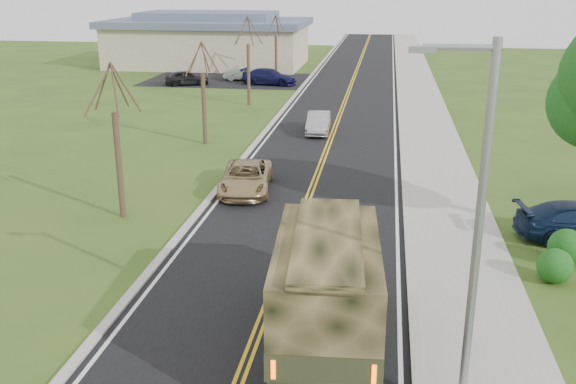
# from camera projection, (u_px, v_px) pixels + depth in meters

# --- Properties ---
(ground) EXTENTS (160.00, 160.00, 0.00)m
(ground) POSITION_uv_depth(u_px,v_px,m) (240.00, 380.00, 15.08)
(ground) COLOR #2F4C19
(ground) RESTS_ON ground
(road) EXTENTS (8.00, 120.00, 0.01)m
(road) POSITION_uv_depth(u_px,v_px,m) (348.00, 94.00, 52.59)
(road) COLOR black
(road) RESTS_ON ground
(curb_right) EXTENTS (0.30, 120.00, 0.12)m
(curb_right) POSITION_uv_depth(u_px,v_px,m) (399.00, 94.00, 51.97)
(curb_right) COLOR #9E998E
(curb_right) RESTS_ON ground
(sidewalk_right) EXTENTS (3.20, 120.00, 0.10)m
(sidewalk_right) POSITION_uv_depth(u_px,v_px,m) (421.00, 95.00, 51.72)
(sidewalk_right) COLOR #9E998E
(sidewalk_right) RESTS_ON ground
(curb_left) EXTENTS (0.30, 120.00, 0.10)m
(curb_left) POSITION_uv_depth(u_px,v_px,m) (298.00, 92.00, 53.17)
(curb_left) COLOR #9E998E
(curb_left) RESTS_ON ground
(street_light) EXTENTS (1.65, 0.22, 8.00)m
(street_light) POSITION_uv_depth(u_px,v_px,m) (474.00, 224.00, 12.50)
(street_light) COLOR gray
(street_light) RESTS_ON ground
(bare_tree_a) EXTENTS (1.93, 2.26, 6.08)m
(bare_tree_a) POSITION_uv_depth(u_px,v_px,m) (118.00, 153.00, 24.63)
(bare_tree_a) COLOR #38281C
(bare_tree_a) RESTS_ON ground
(bare_tree_b) EXTENTS (1.83, 2.14, 5.73)m
(bare_tree_b) POSITION_uv_depth(u_px,v_px,m) (204.00, 101.00, 35.93)
(bare_tree_b) COLOR #38281C
(bare_tree_b) RESTS_ON ground
(bare_tree_c) EXTENTS (2.04, 2.39, 6.42)m
(bare_tree_c) POSITION_uv_depth(u_px,v_px,m) (248.00, 67.00, 47.09)
(bare_tree_c) COLOR #38281C
(bare_tree_c) RESTS_ON ground
(bare_tree_d) EXTENTS (1.88, 2.20, 5.91)m
(bare_tree_d) POSITION_uv_depth(u_px,v_px,m) (276.00, 53.00, 58.41)
(bare_tree_d) COLOR #38281C
(bare_tree_d) RESTS_ON ground
(commercial_building) EXTENTS (25.50, 21.50, 5.65)m
(commercial_building) POSITION_uv_depth(u_px,v_px,m) (209.00, 40.00, 69.01)
(commercial_building) COLOR tan
(commercial_building) RESTS_ON ground
(military_truck) EXTENTS (2.83, 6.95, 3.39)m
(military_truck) POSITION_uv_depth(u_px,v_px,m) (327.00, 280.00, 15.73)
(military_truck) COLOR black
(military_truck) RESTS_ON ground
(suv_champagne) EXTENTS (2.62, 4.81, 1.28)m
(suv_champagne) POSITION_uv_depth(u_px,v_px,m) (246.00, 177.00, 28.28)
(suv_champagne) COLOR tan
(suv_champagne) RESTS_ON ground
(sedan_silver) EXTENTS (1.51, 3.88, 1.26)m
(sedan_silver) POSITION_uv_depth(u_px,v_px,m) (318.00, 123.00, 39.05)
(sedan_silver) COLOR #A4A4A9
(sedan_silver) RESTS_ON ground
(lot_car_dark) EXTENTS (4.14, 2.84, 1.31)m
(lot_car_dark) POSITION_uv_depth(u_px,v_px,m) (187.00, 78.00, 56.61)
(lot_car_dark) COLOR black
(lot_car_dark) RESTS_ON ground
(lot_car_silver) EXTENTS (3.85, 1.46, 1.25)m
(lot_car_silver) POSITION_uv_depth(u_px,v_px,m) (245.00, 74.00, 59.19)
(lot_car_silver) COLOR #ABACB0
(lot_car_silver) RESTS_ON ground
(lot_car_navy) EXTENTS (5.10, 2.60, 1.42)m
(lot_car_navy) POSITION_uv_depth(u_px,v_px,m) (269.00, 77.00, 56.84)
(lot_car_navy) COLOR #10113C
(lot_car_navy) RESTS_ON ground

